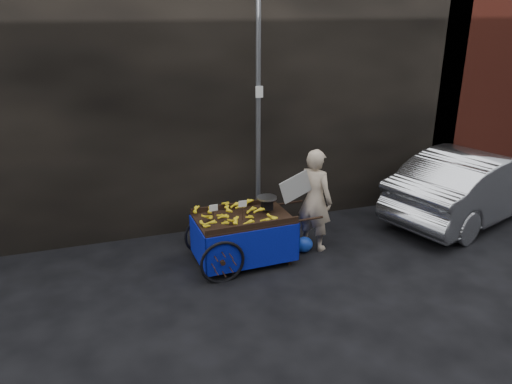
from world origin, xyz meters
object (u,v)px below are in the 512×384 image
object	(u,v)px
parked_car	(475,184)
banana_cart	(241,222)
vendor	(314,200)
plastic_bag	(304,245)

from	to	relation	value
parked_car	banana_cart	bearing A→B (deg)	74.82
banana_cart	vendor	size ratio (longest dim) A/B	1.20
plastic_bag	vendor	bearing A→B (deg)	29.71
vendor	plastic_bag	size ratio (longest dim) A/B	5.82
banana_cart	plastic_bag	bearing A→B (deg)	-3.18
banana_cart	vendor	world-z (taller)	vendor
banana_cart	parked_car	world-z (taller)	parked_car
vendor	plastic_bag	world-z (taller)	vendor
vendor	parked_car	bearing A→B (deg)	-120.18
vendor	parked_car	distance (m)	3.33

